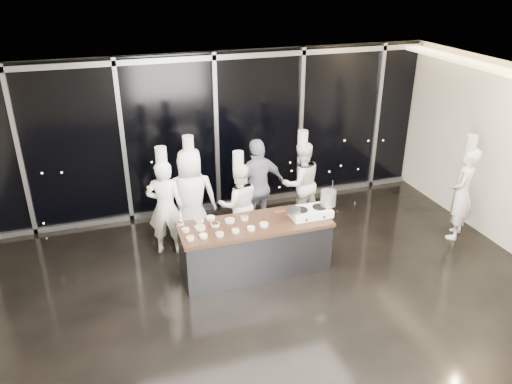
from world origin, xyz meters
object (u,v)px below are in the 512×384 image
(chef_far_left, at_px, (165,207))
(chef_center, at_px, (239,204))
(demo_counter, at_px, (255,247))
(frying_pan, at_px, (292,210))
(chef_right, at_px, (301,183))
(stove, at_px, (310,212))
(chef_left, at_px, (191,197))
(chef_side, at_px, (462,193))
(stock_pot, at_px, (328,198))
(guest, at_px, (258,187))

(chef_far_left, relative_size, chef_center, 1.11)
(chef_far_left, bearing_deg, demo_counter, 158.23)
(frying_pan, distance_m, chef_right, 1.64)
(stove, relative_size, chef_right, 0.36)
(demo_counter, relative_size, frying_pan, 5.39)
(chef_far_left, xyz_separation_m, chef_left, (0.49, 0.19, 0.03))
(stove, xyz_separation_m, chef_side, (2.99, -0.03, -0.06))
(frying_pan, relative_size, chef_left, 0.22)
(stock_pot, height_order, chef_center, chef_center)
(chef_right, bearing_deg, stock_pot, 80.02)
(chef_left, distance_m, chef_right, 2.18)
(chef_far_left, xyz_separation_m, guest, (1.75, 0.22, 0.03))
(demo_counter, distance_m, chef_right, 1.99)
(chef_center, xyz_separation_m, chef_right, (1.37, 0.41, 0.05))
(frying_pan, height_order, chef_far_left, chef_far_left)
(chef_center, bearing_deg, stove, 135.63)
(stock_pot, xyz_separation_m, chef_center, (-1.25, 1.00, -0.38))
(stove, distance_m, stock_pot, 0.38)
(chef_far_left, height_order, chef_center, chef_far_left)
(stove, distance_m, guest, 1.38)
(chef_right, height_order, chef_side, chef_side)
(stove, height_order, frying_pan, frying_pan)
(chef_side, bearing_deg, frying_pan, -42.73)
(stove, distance_m, chef_right, 1.49)
(stock_pot, bearing_deg, demo_counter, 178.95)
(demo_counter, relative_size, chef_far_left, 1.25)
(chef_left, relative_size, chef_center, 1.16)
(stove, xyz_separation_m, chef_left, (-1.74, 1.27, -0.04))
(stock_pot, bearing_deg, chef_side, -0.83)
(chef_side, bearing_deg, chef_far_left, -54.60)
(chef_center, xyz_separation_m, chef_side, (3.92, -1.04, 0.12))
(stock_pot, height_order, chef_side, chef_side)
(stove, distance_m, chef_far_left, 2.48)
(stock_pot, distance_m, chef_right, 1.45)
(chef_far_left, distance_m, chef_right, 2.68)
(demo_counter, bearing_deg, stock_pot, -1.05)
(frying_pan, bearing_deg, chef_center, 120.03)
(demo_counter, distance_m, stock_pot, 1.45)
(stove, distance_m, chef_center, 1.38)
(chef_center, relative_size, guest, 0.96)
(stock_pot, bearing_deg, chef_right, 85.33)
(guest, relative_size, chef_right, 0.98)
(frying_pan, distance_m, chef_center, 1.22)
(chef_left, distance_m, chef_side, 4.90)
(stock_pot, relative_size, chef_side, 0.13)
(guest, height_order, chef_side, chef_side)
(chef_left, bearing_deg, chef_side, 173.73)
(frying_pan, xyz_separation_m, guest, (-0.15, 1.32, -0.14))
(stock_pot, distance_m, chef_side, 2.68)
(demo_counter, relative_size, chef_center, 1.39)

